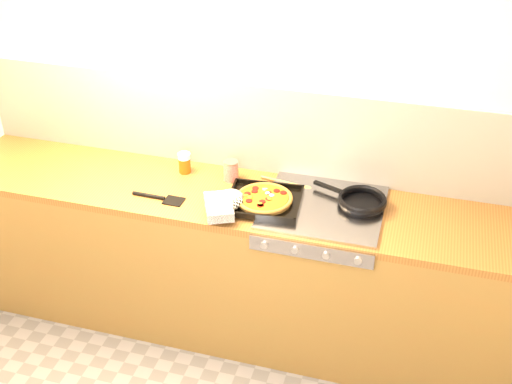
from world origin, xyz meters
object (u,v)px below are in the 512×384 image
(frying_pan, at_px, (361,201))
(tomato_can, at_px, (231,171))
(juice_glass, at_px, (184,163))
(pizza_on_tray, at_px, (252,200))

(frying_pan, relative_size, tomato_can, 3.74)
(frying_pan, height_order, juice_glass, juice_glass)
(pizza_on_tray, height_order, juice_glass, juice_glass)
(frying_pan, xyz_separation_m, juice_glass, (-0.99, 0.09, 0.02))
(tomato_can, distance_m, juice_glass, 0.27)
(juice_glass, bearing_deg, pizza_on_tray, -27.85)
(pizza_on_tray, height_order, frying_pan, pizza_on_tray)
(pizza_on_tray, xyz_separation_m, juice_glass, (-0.46, 0.24, 0.02))
(tomato_can, bearing_deg, pizza_on_tray, -51.23)
(tomato_can, bearing_deg, juice_glass, 177.45)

